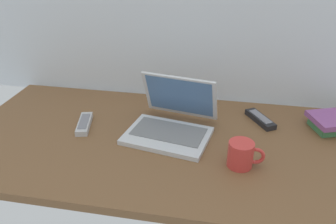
# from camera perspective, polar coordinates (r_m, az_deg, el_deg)

# --- Properties ---
(desk) EXTENTS (1.60, 0.76, 0.03)m
(desk) POSITION_cam_1_polar(r_m,az_deg,el_deg) (1.28, 0.26, -5.33)
(desk) COLOR brown
(desk) RESTS_ON ground
(laptop) EXTENTS (0.35, 0.34, 0.21)m
(laptop) POSITION_cam_1_polar(r_m,az_deg,el_deg) (1.31, 0.64, -1.61)
(laptop) COLOR silver
(laptop) RESTS_ON desk
(coffee_mug) EXTENTS (0.12, 0.08, 0.09)m
(coffee_mug) POSITION_cam_1_polar(r_m,az_deg,el_deg) (1.15, 12.28, -6.94)
(coffee_mug) COLOR red
(coffee_mug) RESTS_ON desk
(remote_control_near) EXTENTS (0.08, 0.17, 0.02)m
(remote_control_near) POSITION_cam_1_polar(r_m,az_deg,el_deg) (1.40, -13.92, -1.92)
(remote_control_near) COLOR #B7B7B7
(remote_control_near) RESTS_ON desk
(remote_control_far) EXTENTS (0.12, 0.16, 0.02)m
(remote_control_far) POSITION_cam_1_polar(r_m,az_deg,el_deg) (1.44, 15.28, -1.14)
(remote_control_far) COLOR black
(remote_control_far) RESTS_ON desk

